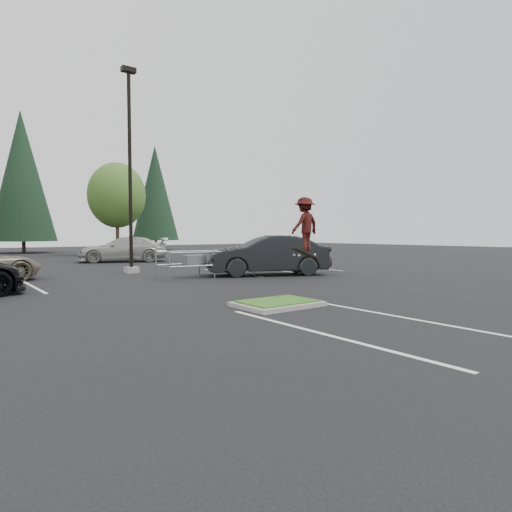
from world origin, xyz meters
TOP-DOWN VIEW (x-y plane):
  - ground at (0.00, 0.00)m, footprint 120.00×120.00m
  - grass_median at (0.00, 0.00)m, footprint 2.20×1.60m
  - stall_lines at (-1.35, 6.02)m, footprint 22.62×17.60m
  - light_pole at (0.50, 12.00)m, footprint 0.70×0.60m
  - decid_c at (5.99, 29.83)m, footprint 5.12×5.12m
  - conif_b at (0.00, 40.50)m, footprint 6.38×6.38m
  - conif_c at (14.00, 39.50)m, footprint 5.50×5.50m
  - cart_corral at (2.01, 8.02)m, footprint 4.36×1.71m
  - skateboarder at (1.20, 0.20)m, footprint 1.07×0.70m
  - car_r_charc at (5.25, 7.00)m, footprint 6.05×4.19m
  - car_far_silver at (3.31, 20.55)m, footprint 6.49×4.38m

SIDE VIEW (x-z plane):
  - ground at x=0.00m, z-range 0.00..0.00m
  - stall_lines at x=-1.35m, z-range 0.00..0.01m
  - grass_median at x=0.00m, z-range 0.00..0.16m
  - cart_corral at x=2.01m, z-range 0.16..1.37m
  - car_far_silver at x=3.31m, z-range 0.00..1.75m
  - car_r_charc at x=5.25m, z-range 0.00..1.89m
  - skateboarder at x=1.20m, z-range 1.34..3.13m
  - light_pole at x=0.50m, z-range -0.50..9.62m
  - decid_c at x=5.99m, z-range 1.06..9.45m
  - conif_c at x=14.00m, z-range 0.60..13.10m
  - conif_b at x=0.00m, z-range 0.60..15.10m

